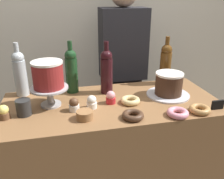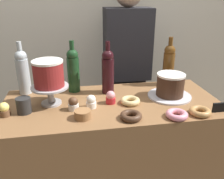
% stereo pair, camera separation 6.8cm
% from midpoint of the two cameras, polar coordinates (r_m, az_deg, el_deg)
% --- Properties ---
extents(back_wall, '(6.00, 0.05, 2.60)m').
position_cam_midpoint_polar(back_wall, '(2.11, -6.40, 16.56)').
color(back_wall, '#BCB7A8').
rests_on(back_wall, ground_plane).
extents(display_counter, '(1.26, 0.57, 0.91)m').
position_cam_midpoint_polar(display_counter, '(1.63, -1.25, -17.73)').
color(display_counter, brown).
rests_on(display_counter, ground_plane).
extents(cake_stand_pedestal, '(0.21, 0.21, 0.11)m').
position_cam_midpoint_polar(cake_stand_pedestal, '(1.37, -16.04, -0.83)').
color(cake_stand_pedestal, '#B2B2B7').
rests_on(cake_stand_pedestal, display_counter).
extents(white_layer_cake, '(0.17, 0.17, 0.15)m').
position_cam_midpoint_polar(white_layer_cake, '(1.33, -16.53, 3.44)').
color(white_layer_cake, maroon).
rests_on(white_layer_cake, cake_stand_pedestal).
extents(silver_serving_platter, '(0.26, 0.26, 0.01)m').
position_cam_midpoint_polar(silver_serving_platter, '(1.50, 11.97, -1.21)').
color(silver_serving_platter, silver).
rests_on(silver_serving_platter, display_counter).
extents(chocolate_round_cake, '(0.17, 0.17, 0.14)m').
position_cam_midpoint_polar(chocolate_round_cake, '(1.48, 12.19, 1.39)').
color(chocolate_round_cake, '#3D2619').
rests_on(chocolate_round_cake, silver_serving_platter).
extents(wine_bottle_clear, '(0.08, 0.08, 0.33)m').
position_cam_midpoint_polar(wine_bottle_clear, '(1.55, -22.35, 3.73)').
color(wine_bottle_clear, '#B2BCC1').
rests_on(wine_bottle_clear, display_counter).
extents(wine_bottle_amber, '(0.08, 0.08, 0.33)m').
position_cam_midpoint_polar(wine_bottle_amber, '(1.66, 11.56, 6.16)').
color(wine_bottle_amber, '#5B3814').
rests_on(wine_bottle_amber, display_counter).
extents(wine_bottle_dark_red, '(0.08, 0.08, 0.33)m').
position_cam_midpoint_polar(wine_bottle_dark_red, '(1.47, -2.58, 4.49)').
color(wine_bottle_dark_red, black).
rests_on(wine_bottle_dark_red, display_counter).
extents(wine_bottle_green, '(0.08, 0.08, 0.33)m').
position_cam_midpoint_polar(wine_bottle_green, '(1.51, -10.98, 4.56)').
color(wine_bottle_green, '#193D1E').
rests_on(wine_bottle_green, display_counter).
extents(cupcake_chocolate, '(0.06, 0.06, 0.07)m').
position_cam_midpoint_polar(cupcake_chocolate, '(1.30, -10.56, -3.60)').
color(cupcake_chocolate, white).
rests_on(cupcake_chocolate, display_counter).
extents(cupcake_strawberry, '(0.06, 0.06, 0.07)m').
position_cam_midpoint_polar(cupcake_strawberry, '(1.36, -1.73, -1.94)').
color(cupcake_strawberry, red).
rests_on(cupcake_strawberry, display_counter).
extents(cupcake_lemon, '(0.06, 0.06, 0.07)m').
position_cam_midpoint_polar(cupcake_lemon, '(1.33, -25.85, -4.98)').
color(cupcake_lemon, brown).
rests_on(cupcake_lemon, display_counter).
extents(cupcake_vanilla, '(0.06, 0.06, 0.07)m').
position_cam_midpoint_polar(cupcake_vanilla, '(1.31, -6.36, -3.06)').
color(cupcake_vanilla, white).
rests_on(cupcake_vanilla, display_counter).
extents(donut_maple, '(0.11, 0.11, 0.03)m').
position_cam_midpoint_polar(donut_maple, '(1.34, 18.94, -4.55)').
color(donut_maple, '#B27F47').
rests_on(donut_maple, display_counter).
extents(donut_pink, '(0.11, 0.11, 0.03)m').
position_cam_midpoint_polar(donut_pink, '(1.27, 14.00, -5.48)').
color(donut_pink, pink).
rests_on(donut_pink, display_counter).
extents(donut_chocolate, '(0.11, 0.11, 0.03)m').
position_cam_midpoint_polar(donut_chocolate, '(1.21, 3.43, -6.21)').
color(donut_chocolate, '#472D1E').
rests_on(donut_chocolate, display_counter).
extents(donut_glazed, '(0.11, 0.11, 0.03)m').
position_cam_midpoint_polar(donut_glazed, '(1.37, 3.00, -2.66)').
color(donut_glazed, '#E0C17F').
rests_on(donut_glazed, display_counter).
extents(cookie_stack, '(0.08, 0.08, 0.04)m').
position_cam_midpoint_polar(cookie_stack, '(1.21, -8.18, -6.09)').
color(cookie_stack, olive).
rests_on(cookie_stack, display_counter).
extents(price_sign_chalkboard, '(0.07, 0.01, 0.05)m').
position_cam_midpoint_polar(price_sign_chalkboard, '(1.40, 22.72, -3.42)').
color(price_sign_chalkboard, black).
rests_on(price_sign_chalkboard, display_counter).
extents(coffee_cup_ceramic, '(0.08, 0.08, 0.08)m').
position_cam_midpoint_polar(coffee_cup_ceramic, '(1.32, -21.81, -4.05)').
color(coffee_cup_ceramic, '#282828').
rests_on(coffee_cup_ceramic, display_counter).
extents(barista_figure, '(0.36, 0.22, 1.60)m').
position_cam_midpoint_polar(barista_figure, '(1.99, 1.54, 2.74)').
color(barista_figure, black).
rests_on(barista_figure, ground_plane).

